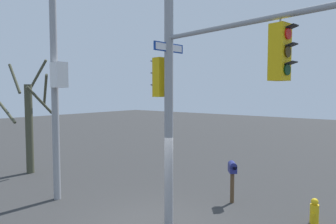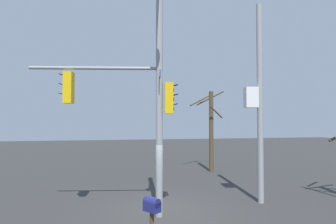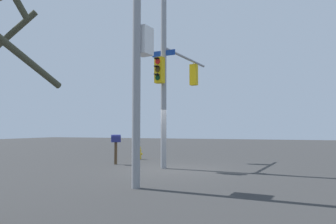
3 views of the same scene
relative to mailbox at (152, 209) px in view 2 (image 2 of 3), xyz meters
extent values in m
plane|color=#323232|center=(-3.16, 0.88, -1.11)|extent=(80.00, 80.00, 0.00)
cylinder|color=gray|center=(-2.67, 0.63, 3.52)|extent=(0.25, 0.25, 9.26)
cylinder|color=gray|center=(-3.03, -1.62, 4.11)|extent=(0.83, 4.52, 0.12)
cube|color=gold|center=(-3.17, -2.52, 3.41)|extent=(0.41, 0.36, 1.10)
cylinder|color=red|center=(-3.20, -2.68, 3.75)|extent=(0.22, 0.07, 0.22)
cube|color=black|center=(-3.22, -2.75, 3.87)|extent=(0.24, 0.20, 0.06)
cylinder|color=#352504|center=(-3.20, -2.68, 3.41)|extent=(0.22, 0.07, 0.22)
cube|color=black|center=(-3.22, -2.75, 3.53)|extent=(0.24, 0.20, 0.06)
cylinder|color=black|center=(-3.20, -2.68, 3.07)|extent=(0.22, 0.07, 0.22)
cube|color=black|center=(-3.22, -2.75, 3.19)|extent=(0.24, 0.20, 0.06)
cylinder|color=gray|center=(-3.17, -2.52, 4.04)|extent=(0.04, 0.04, 0.15)
cube|color=gold|center=(-2.62, 0.97, 3.06)|extent=(0.40, 0.35, 1.10)
cylinder|color=red|center=(-2.60, 1.13, 3.40)|extent=(0.22, 0.06, 0.22)
cube|color=black|center=(-2.58, 1.21, 3.52)|extent=(0.23, 0.19, 0.06)
cylinder|color=#352504|center=(-2.60, 1.13, 3.06)|extent=(0.22, 0.06, 0.22)
cube|color=black|center=(-2.58, 1.21, 3.18)|extent=(0.23, 0.19, 0.06)
cylinder|color=black|center=(-2.60, 1.13, 2.72)|extent=(0.22, 0.06, 0.22)
cube|color=black|center=(-2.58, 1.21, 2.84)|extent=(0.23, 0.19, 0.06)
cube|color=navy|center=(-2.67, 0.63, 3.86)|extent=(1.10, 0.15, 0.24)
cube|color=white|center=(-2.68, 0.61, 3.86)|extent=(0.99, 0.12, 0.18)
cylinder|color=gray|center=(-3.49, 4.99, 3.01)|extent=(0.24, 0.24, 8.24)
cube|color=white|center=(-3.54, 4.62, 3.22)|extent=(0.48, 0.57, 0.84)
cube|color=navy|center=(0.00, 0.00, 0.06)|extent=(0.50, 0.45, 0.24)
cylinder|color=navy|center=(0.00, 0.00, 0.18)|extent=(0.50, 0.45, 0.24)
cylinder|color=#4A3C27|center=(-10.54, 5.42, 1.54)|extent=(0.29, 0.29, 5.31)
cylinder|color=#4A3C27|center=(-10.07, 5.58, 2.82)|extent=(0.44, 1.03, 0.83)
cylinder|color=#4A3C27|center=(-11.40, 4.96, 3.66)|extent=(1.02, 1.80, 0.89)
cylinder|color=#4A3C27|center=(-11.44, 5.67, 3.82)|extent=(0.60, 1.87, 1.02)
camera|label=1|loc=(-9.14, -4.47, 2.63)|focal=31.98mm
camera|label=2|loc=(7.16, -1.00, 2.25)|focal=30.09mm
camera|label=3|loc=(-7.34, 12.91, 0.56)|focal=32.73mm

